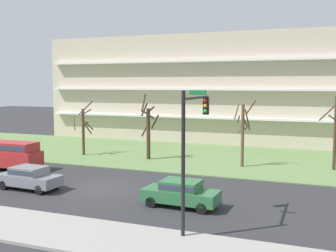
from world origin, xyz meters
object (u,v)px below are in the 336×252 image
object	(u,v)px
tree_far_left	(83,129)
van_red_near_left	(10,153)
tree_left	(148,129)
sedan_gray_center_left	(29,177)
traffic_signal_mast	(192,137)
tree_center	(243,131)
tree_right	(336,130)
sedan_green_center_right	(181,192)

from	to	relation	value
tree_far_left	van_red_near_left	size ratio (longest dim) A/B	1.03
tree_left	van_red_near_left	bearing A→B (deg)	-136.83
sedan_gray_center_left	traffic_signal_mast	bearing A→B (deg)	-11.90
van_red_near_left	tree_center	bearing A→B (deg)	-157.35
tree_center	van_red_near_left	distance (m)	19.57
tree_right	tree_left	bearing A→B (deg)	-176.15
tree_far_left	tree_right	size ratio (longest dim) A/B	0.88
tree_left	sedan_gray_center_left	world-z (taller)	tree_left
tree_left	tree_right	xyz separation A→B (m)	(16.25, 1.09, 0.46)
sedan_gray_center_left	traffic_signal_mast	size ratio (longest dim) A/B	0.65
tree_right	traffic_signal_mast	world-z (taller)	traffic_signal_mast
sedan_green_center_right	traffic_signal_mast	distance (m)	5.27
tree_right	sedan_gray_center_left	size ratio (longest dim) A/B	1.37
tree_left	tree_right	distance (m)	16.29
tree_left	tree_center	xyz separation A→B (m)	(8.93, -0.26, 0.18)
sedan_gray_center_left	sedan_green_center_right	distance (m)	10.87
tree_center	tree_right	size ratio (longest dim) A/B	0.94
tree_right	van_red_near_left	size ratio (longest dim) A/B	1.17
van_red_near_left	sedan_green_center_right	distance (m)	17.16
tree_left	van_red_near_left	size ratio (longest dim) A/B	1.18
tree_left	tree_center	world-z (taller)	tree_left
tree_center	sedan_green_center_right	distance (m)	12.78
tree_far_left	tree_center	bearing A→B (deg)	-0.23
tree_center	van_red_near_left	world-z (taller)	tree_center
tree_right	sedan_green_center_right	distance (m)	16.49
tree_center	sedan_green_center_right	size ratio (longest dim) A/B	1.29
tree_center	traffic_signal_mast	distance (m)	15.94
tree_right	traffic_signal_mast	size ratio (longest dim) A/B	0.90
tree_center	tree_right	distance (m)	7.45
tree_far_left	traffic_signal_mast	xyz separation A→B (m)	(16.35, -15.93, 1.88)
tree_right	sedan_gray_center_left	world-z (taller)	tree_right
tree_far_left	sedan_green_center_right	bearing A→B (deg)	-40.69
sedan_green_center_right	van_red_near_left	bearing A→B (deg)	167.12
van_red_near_left	sedan_green_center_right	xyz separation A→B (m)	(16.55, -4.50, -0.52)
van_red_near_left	traffic_signal_mast	xyz separation A→B (m)	(18.25, -7.83, 3.19)
sedan_green_center_right	tree_right	bearing A→B (deg)	60.74
tree_left	traffic_signal_mast	world-z (taller)	traffic_signal_mast
sedan_green_center_right	tree_left	bearing A→B (deg)	123.41
tree_right	sedan_gray_center_left	bearing A→B (deg)	-144.42
traffic_signal_mast	tree_far_left	bearing A→B (deg)	135.74
tree_left	sedan_gray_center_left	bearing A→B (deg)	-103.90
sedan_gray_center_left	van_red_near_left	bearing A→B (deg)	144.54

